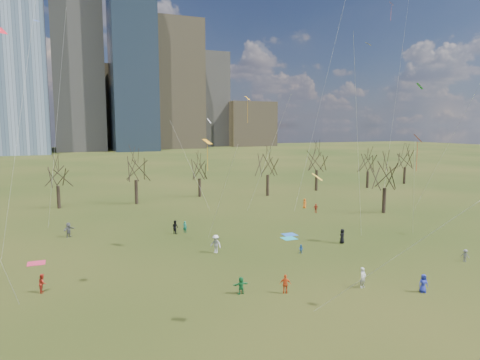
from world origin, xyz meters
name	(u,v)px	position (x,y,z in m)	size (l,w,h in m)	color
ground	(293,274)	(0.00, 0.00, 0.00)	(500.00, 500.00, 0.00)	black
downtown_skyline	(89,76)	(-2.43, 210.64, 39.01)	(212.50, 78.00, 118.00)	slate
bare_tree_row	(181,168)	(-0.09, 37.22, 6.12)	(113.04, 29.80, 9.50)	black
blanket_teal	(289,238)	(5.64, 10.68, 0.01)	(1.60, 1.50, 0.03)	teal
blanket_navy	(290,235)	(6.56, 12.19, 0.01)	(1.60, 1.50, 0.03)	#265CB3
blanket_crimson	(36,263)	(-21.06, 12.16, 0.01)	(1.60, 1.50, 0.03)	#C22647
person_0	(423,283)	(7.37, -7.62, 0.74)	(0.72, 0.47, 1.48)	#2734AD
person_1	(363,278)	(3.67, -4.92, 0.84)	(0.61, 0.40, 1.67)	silver
person_2	(43,283)	(-20.23, 4.08, 0.75)	(0.73, 0.57, 1.50)	#AB2718
person_3	(465,255)	(17.12, -3.38, 0.61)	(0.78, 0.45, 1.21)	slate
person_4	(285,284)	(-2.72, -3.58, 0.77)	(0.90, 0.37, 1.53)	#E34C19
person_5	(241,285)	(-5.96, -2.29, 0.69)	(1.27, 0.41, 1.37)	#1A783A
person_6	(342,236)	(10.11, 6.60, 0.82)	(0.80, 0.52, 1.64)	black
person_8	(301,249)	(3.86, 5.02, 0.47)	(0.46, 0.36, 0.94)	#275EA9
person_9	(216,244)	(-4.12, 8.70, 0.95)	(1.22, 0.70, 1.89)	silver
person_10	(316,208)	(16.76, 22.25, 0.69)	(0.81, 0.34, 1.38)	#A92518
person_11	(69,230)	(-17.96, 21.35, 0.88)	(1.62, 0.52, 1.75)	slate
person_12	(305,203)	(17.02, 25.89, 0.77)	(0.75, 0.49, 1.53)	orange
person_13	(185,227)	(-4.76, 18.14, 0.71)	(0.52, 0.34, 1.43)	#1A7763
person_14	(175,227)	(-6.01, 18.00, 0.83)	(0.81, 0.63, 1.66)	black
kites_airborne	(262,117)	(2.77, 12.24, 14.06)	(59.61, 51.33, 35.85)	#FFA215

